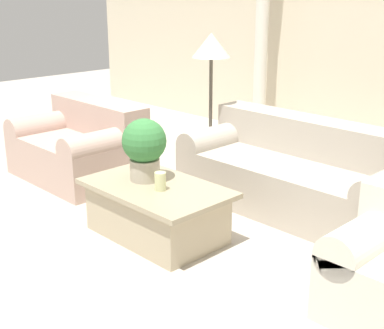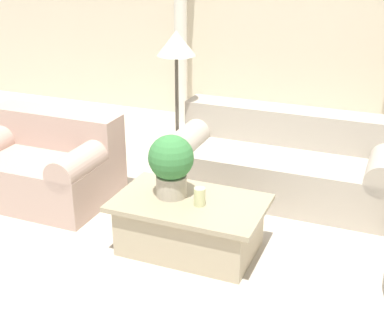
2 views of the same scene
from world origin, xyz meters
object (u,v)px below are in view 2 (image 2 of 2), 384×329
at_px(potted_plant, 171,163).
at_px(loveseat, 44,163).
at_px(sofa_long, 283,162).
at_px(coffee_table, 190,224).
at_px(floor_lamp, 176,51).

bearing_deg(potted_plant, loveseat, 166.73).
relative_size(sofa_long, coffee_table, 1.80).
bearing_deg(potted_plant, sofa_long, 64.84).
distance_m(coffee_table, potted_plant, 0.52).
bearing_deg(sofa_long, coffee_table, -108.25).
bearing_deg(potted_plant, floor_lamp, 111.89).
bearing_deg(coffee_table, floor_lamp, 117.39).
bearing_deg(coffee_table, potted_plant, 169.81).
xyz_separation_m(potted_plant, floor_lamp, (-0.53, 1.32, 0.58)).
bearing_deg(loveseat, floor_lamp, 44.72).
distance_m(potted_plant, floor_lamp, 1.53).
relative_size(sofa_long, loveseat, 1.58).
height_order(coffee_table, potted_plant, potted_plant).
bearing_deg(sofa_long, floor_lamp, 178.07).
relative_size(coffee_table, floor_lamp, 0.79).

